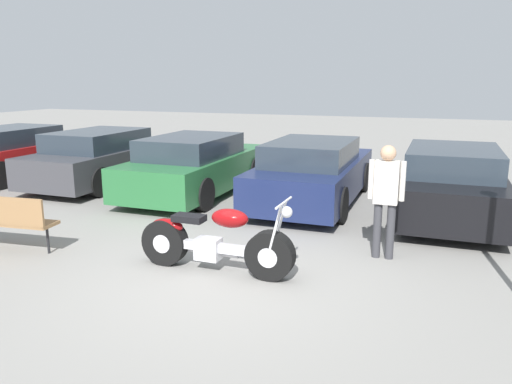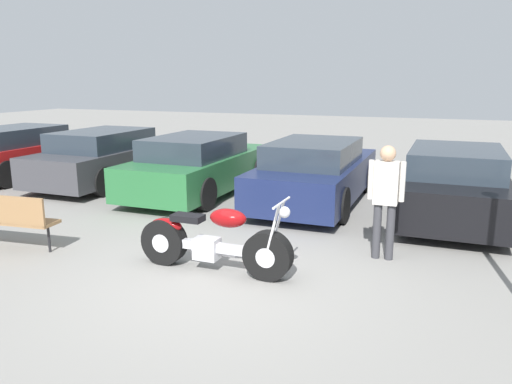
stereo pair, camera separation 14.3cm
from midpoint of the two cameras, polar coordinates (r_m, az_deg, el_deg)
ground_plane at (r=6.65m, az=-5.24°, el=-10.17°), size 60.00×60.00×0.00m
motorcycle at (r=6.86m, az=-5.46°, el=-5.73°), size 2.24×0.62×1.08m
parked_car_red at (r=14.90m, az=-26.01°, el=4.04°), size 1.89×4.55×1.35m
parked_car_dark_grey at (r=13.20m, az=-17.27°, el=3.79°), size 1.89×4.55×1.35m
parked_car_green at (r=11.50m, az=-7.24°, el=3.01°), size 1.89×4.55×1.35m
parked_car_navy at (r=10.63m, az=6.18°, el=2.23°), size 1.89×4.55×1.35m
parked_car_black at (r=10.24m, az=21.01°, el=1.03°), size 1.89×4.55×1.35m
park_bench at (r=8.53m, az=-27.50°, el=-2.55°), size 1.66×0.56×0.89m
person_standing at (r=7.40m, az=14.10°, el=-0.02°), size 0.52×0.22×1.68m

